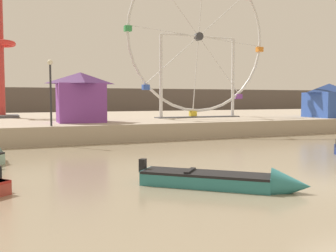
{
  "coord_description": "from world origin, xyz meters",
  "views": [
    {
      "loc": [
        -9.94,
        -9.14,
        2.83
      ],
      "look_at": [
        -2.38,
        8.54,
        1.47
      ],
      "focal_mm": 41.91,
      "sensor_mm": 36.0,
      "label": 1
    }
  ],
  "objects": [
    {
      "name": "quay_promenade",
      "position": [
        0.0,
        27.26,
        0.58
      ],
      "size": [
        110.0,
        25.1,
        1.16
      ],
      "primitive_type": "cube",
      "color": "tan",
      "rests_on": "ground_plane"
    },
    {
      "name": "ferris_wheel_white_frame",
      "position": [
        6.12,
        21.63,
        8.0
      ],
      "size": [
        13.43,
        1.2,
        13.63
      ],
      "color": "silver",
      "rests_on": "quay_promenade"
    },
    {
      "name": "motorboat_teal_painted",
      "position": [
        -3.34,
        1.23,
        0.25
      ],
      "size": [
        4.61,
        4.27,
        1.07
      ],
      "rotation": [
        0.0,
        0.0,
        5.56
      ],
      "color": "teal",
      "rests_on": "ground_plane"
    },
    {
      "name": "carnival_booth_purple_stall",
      "position": [
        -4.75,
        18.6,
        2.97
      ],
      "size": [
        3.63,
        3.23,
        3.49
      ],
      "rotation": [
        0.0,
        0.0,
        -0.05
      ],
      "color": "purple",
      "rests_on": "quay_promenade"
    },
    {
      "name": "distant_town_skyline",
      "position": [
        0.0,
        52.04,
        2.2
      ],
      "size": [
        140.0,
        3.0,
        4.4
      ],
      "primitive_type": "cube",
      "color": "#564C47",
      "rests_on": "ground_plane"
    },
    {
      "name": "carnival_booth_blue_tent",
      "position": [
        16.89,
        17.28,
        2.71
      ],
      "size": [
        3.72,
        3.91,
        2.99
      ],
      "rotation": [
        0.0,
        0.0,
        -0.05
      ],
      "color": "#3356B7",
      "rests_on": "quay_promenade"
    },
    {
      "name": "drop_tower_red_tower",
      "position": [
        -9.89,
        27.7,
        6.28
      ],
      "size": [
        2.8,
        2.8,
        11.47
      ],
      "color": "#BC332D",
      "rests_on": "quay_promenade"
    },
    {
      "name": "promenade_lamp_near",
      "position": [
        -7.16,
        15.26,
        3.75
      ],
      "size": [
        0.32,
        0.32,
        3.98
      ],
      "color": "#2D2D33",
      "rests_on": "quay_promenade"
    }
  ]
}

